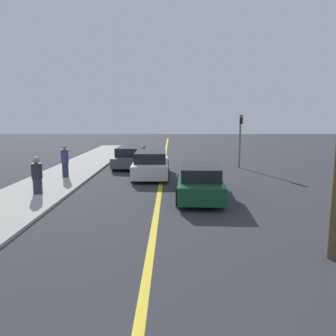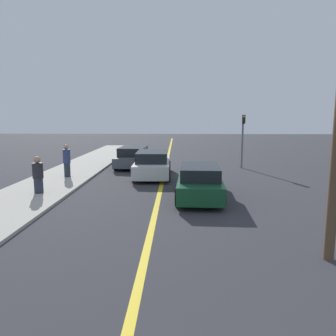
# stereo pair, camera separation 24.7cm
# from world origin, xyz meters

# --- Properties ---
(road_center_line) EXTENTS (0.20, 60.00, 0.01)m
(road_center_line) POSITION_xyz_m (0.00, 18.00, 0.00)
(road_center_line) COLOR gold
(road_center_line) RESTS_ON ground_plane
(sidewalk_left) EXTENTS (3.23, 35.05, 0.11)m
(sidewalk_left) POSITION_xyz_m (-5.43, 17.53, 0.05)
(sidewalk_left) COLOR #ADA89E
(sidewalk_left) RESTS_ON ground_plane
(car_near_right_lane) EXTENTS (2.03, 4.71, 1.35)m
(car_near_right_lane) POSITION_xyz_m (1.68, 12.51, 0.66)
(car_near_right_lane) COLOR #144728
(car_near_right_lane) RESTS_ON ground_plane
(car_ahead_center) EXTENTS (2.04, 4.72, 1.42)m
(car_ahead_center) POSITION_xyz_m (-0.60, 17.12, 0.68)
(car_ahead_center) COLOR silver
(car_ahead_center) RESTS_ON ground_plane
(car_far_distant) EXTENTS (2.13, 4.49, 1.33)m
(car_far_distant) POSITION_xyz_m (-2.11, 20.54, 0.65)
(car_far_distant) COLOR #4C5156
(car_far_distant) RESTS_ON ground_plane
(pedestrian_near_curb) EXTENTS (0.43, 0.43, 1.56)m
(pedestrian_near_curb) POSITION_xyz_m (-5.07, 12.61, 0.87)
(pedestrian_near_curb) COLOR #282D3D
(pedestrian_near_curb) RESTS_ON sidewalk_left
(pedestrian_mid_group) EXTENTS (0.38, 0.38, 1.71)m
(pedestrian_mid_group) POSITION_xyz_m (-5.10, 16.35, 0.96)
(pedestrian_mid_group) COLOR #282D3D
(pedestrian_mid_group) RESTS_ON sidewalk_left
(traffic_light) EXTENTS (0.18, 0.40, 3.38)m
(traffic_light) POSITION_xyz_m (4.91, 20.21, 2.12)
(traffic_light) COLOR slate
(traffic_light) RESTS_ON ground_plane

